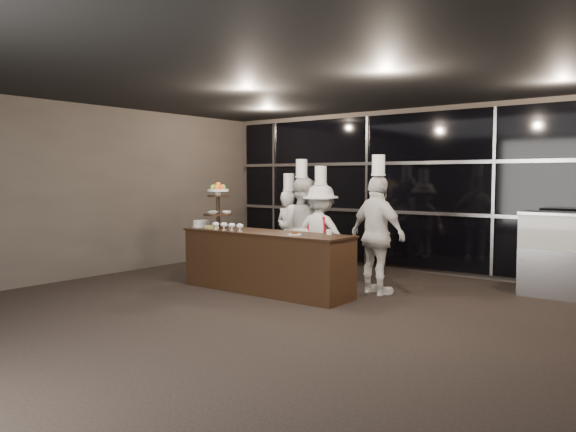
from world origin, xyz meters
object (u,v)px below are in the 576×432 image
Objects in this scene: buffet_counter at (265,261)px; chef_a at (289,232)px; layer_cake at (201,224)px; chef_d at (378,234)px; chef_b at (302,229)px; display_case at (572,251)px; chef_c at (320,234)px; display_stand at (218,202)px.

chef_a is at bearing 112.29° from buffet_counter.
chef_a is at bearing 56.69° from layer_cake.
chef_d is (2.78, 0.93, -0.07)m from layer_cake.
chef_b is (0.42, -0.20, 0.09)m from chef_a.
layer_cake is 0.17× the size of chef_a.
buffet_counter is 1.74m from chef_d.
chef_c is (-3.46, -1.34, 0.14)m from display_case.
chef_c reaches higher than layer_cake.
layer_cake is 0.15× the size of chef_b.
chef_d is (2.43, 0.88, -0.44)m from display_stand.
chef_c is at bearing -14.67° from chef_a.
chef_d is (1.43, 0.88, 0.44)m from buffet_counter.
layer_cake is 0.14× the size of chef_d.
chef_b reaches higher than display_case.
buffet_counter is 9.47× the size of layer_cake.
display_case reaches higher than buffet_counter.
display_stand is at bearing -142.05° from chef_c.
chef_a is (-0.51, 1.23, 0.32)m from buffet_counter.
chef_a is (0.84, 1.28, -0.19)m from layer_cake.
buffet_counter is at bearing -147.95° from display_case.
display_case is (4.77, 2.36, -0.65)m from display_stand.
layer_cake is 1.55m from chef_a.
chef_c is at bearing 173.01° from chef_d.
chef_d reaches higher than layer_cake.
layer_cake is (-1.35, -0.05, 0.51)m from buffet_counter.
display_stand is 0.51m from layer_cake.
chef_c is at bearing 37.95° from display_stand.
buffet_counter is 1.39× the size of chef_b.
chef_d is at bearing -10.27° from chef_a.
chef_d is (1.94, -0.35, 0.11)m from chef_a.
chef_a is at bearing -165.24° from display_case.
buffet_counter is 1.12m from chef_c.
chef_b reaches higher than layer_cake.
display_stand is at bearing 8.13° from layer_cake.
chef_c reaches higher than buffet_counter.
chef_b is at bearing 48.61° from display_stand.
chef_c is 0.93× the size of chef_d.
chef_b is at bearing 40.71° from layer_cake.
display_case is at bearing 14.76° from chef_a.
chef_c is (0.40, -0.02, -0.06)m from chef_b.
chef_d is at bearing -5.78° from chef_b.
display_case is 3.71m from chef_c.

